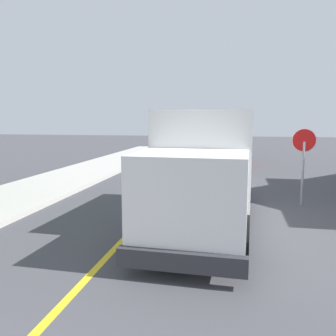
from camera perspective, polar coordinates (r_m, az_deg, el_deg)
name	(u,v)px	position (r m, az deg, el deg)	size (l,w,h in m)	color
centre_line_yellow	(154,207)	(12.22, -2.23, -6.19)	(0.16, 56.00, 0.01)	gold
box_truck	(207,162)	(10.01, 6.35, 0.89)	(2.69, 7.27, 3.20)	silver
parked_car_near	(214,166)	(16.82, 7.35, 0.36)	(1.97, 4.47, 1.67)	silver
parked_car_mid	(233,152)	(24.24, 10.38, 2.60)	(1.99, 4.47, 1.67)	maroon
parked_car_far	(225,144)	(31.30, 9.15, 3.80)	(1.83, 4.41, 1.67)	#2D4793
parked_car_furthest	(228,140)	(38.34, 9.55, 4.52)	(1.84, 4.42, 1.67)	#B7B7BC
stop_sign	(304,152)	(13.05, 20.92, 2.44)	(0.80, 0.10, 2.65)	gray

